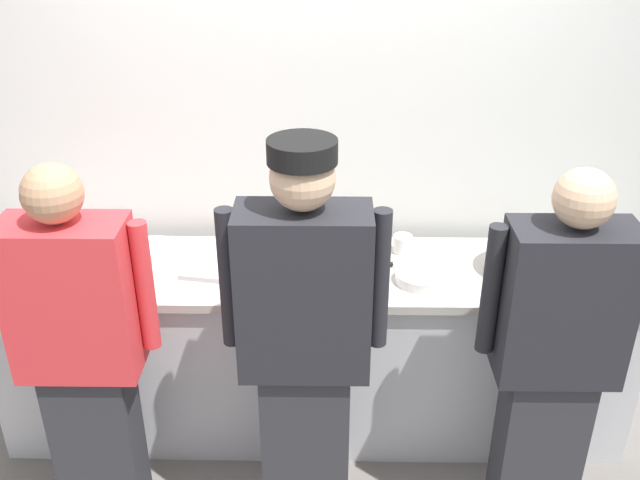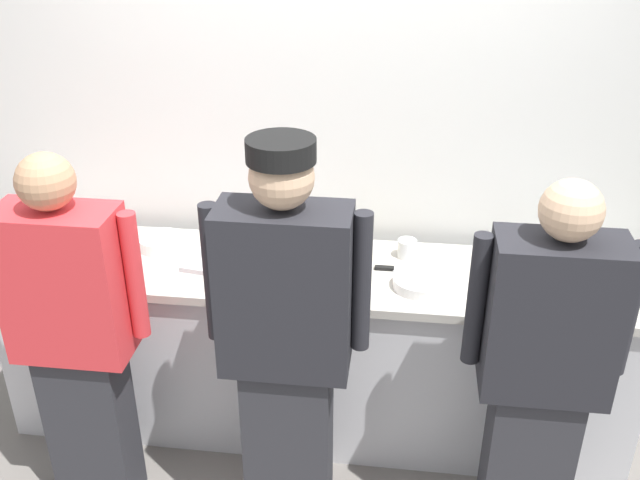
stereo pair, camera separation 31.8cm
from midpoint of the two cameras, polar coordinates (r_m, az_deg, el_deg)
ground_plane at (r=3.55m, az=-3.22°, el=-17.96°), size 9.00×9.00×0.00m
wall_back at (r=3.49m, az=-2.97°, el=7.39°), size 4.72×0.10×2.65m
prep_counter at (r=3.51m, az=-3.06°, el=-8.76°), size 3.01×0.64×0.90m
chef_near_left at (r=2.98m, az=-21.55°, el=-8.42°), size 0.60×0.24×1.65m
chef_center at (r=2.71m, az=-4.66°, el=-8.42°), size 0.63×0.24×1.75m
chef_far_right at (r=2.86m, az=15.32°, el=-9.09°), size 0.60×0.24×1.64m
plate_stack_front at (r=3.48m, az=-15.85°, el=-0.93°), size 0.21×0.21×0.06m
plate_stack_rear at (r=3.16m, az=5.31°, el=-3.05°), size 0.23×0.23×0.05m
mixing_bowl_steel at (r=3.29m, az=13.59°, el=-1.54°), size 0.35×0.35×0.13m
sheet_tray at (r=3.30m, az=-9.30°, el=-2.15°), size 0.52×0.38×0.02m
squeeze_bottle_primary at (r=3.35m, az=-24.30°, el=-2.33°), size 0.05×0.05×0.20m
squeeze_bottle_secondary at (r=3.33m, az=18.97°, el=-1.54°), size 0.05×0.05×0.19m
squeeze_bottle_spare at (r=3.31m, az=0.77°, el=-0.11°), size 0.05×0.05×0.19m
ramekin_orange_sauce at (r=3.53m, az=-24.05°, el=-2.09°), size 0.08×0.08×0.04m
ramekin_yellow_sauce at (r=3.35m, az=-2.05°, el=-1.09°), size 0.09×0.09×0.04m
deli_cup at (r=3.38m, az=4.00°, el=-0.40°), size 0.09×0.09×0.09m
chefs_knife at (r=3.28m, az=3.56°, el=-2.10°), size 0.27×0.03×0.02m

